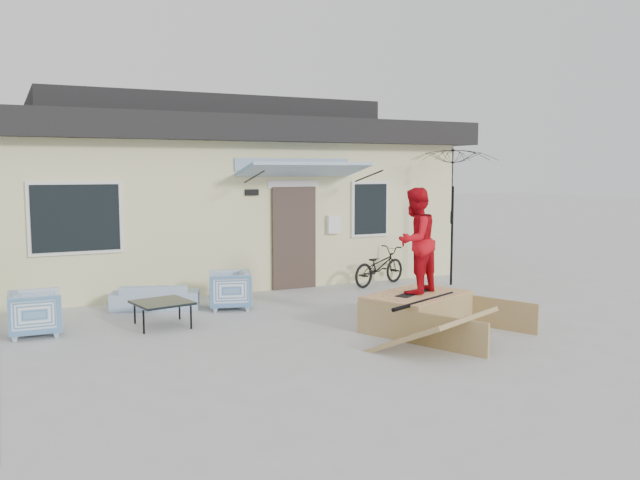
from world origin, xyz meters
name	(u,v)px	position (x,y,z in m)	size (l,w,h in m)	color
ground	(357,346)	(0.00, 0.00, 0.00)	(90.00, 90.00, 0.00)	#AAAAAA
house	(198,190)	(0.00, 7.99, 1.94)	(10.80, 8.49, 4.10)	beige
loveseat	(155,292)	(-2.01, 3.71, 0.30)	(1.51, 0.44, 0.59)	teal
armchair_left	(35,311)	(-4.00, 2.60, 0.37)	(0.72, 0.67, 0.74)	teal
armchair_right	(230,288)	(-0.82, 3.15, 0.37)	(0.72, 0.67, 0.74)	teal
coffee_table	(162,314)	(-2.18, 2.35, 0.20)	(0.81, 0.81, 0.40)	black
bicycle	(379,262)	(2.78, 4.03, 0.49)	(0.54, 1.55, 0.99)	black
patio_umbrella	(453,203)	(4.19, 3.39, 1.75)	(2.23, 2.14, 2.20)	black
skate_ramp	(417,311)	(1.33, 0.49, 0.27)	(1.61, 2.14, 0.54)	#9B7E4B
skateboard	(414,292)	(1.31, 0.54, 0.56)	(0.84, 0.21, 0.05)	black
skater	(415,238)	(1.31, 0.54, 1.40)	(0.79, 0.61, 1.62)	red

